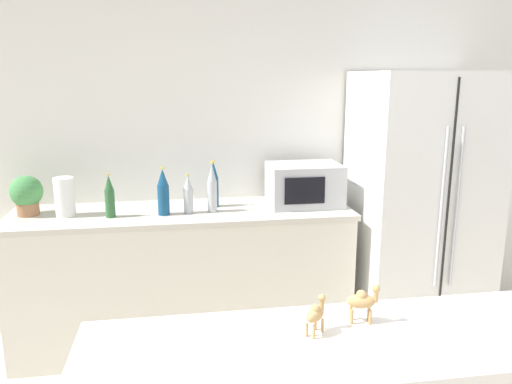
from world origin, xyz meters
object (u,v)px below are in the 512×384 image
Objects in this scene: microwave at (304,185)px; camel_figurine_second at (316,313)px; back_bottle_3 at (110,197)px; paper_towel_roll at (65,197)px; potted_plant at (27,194)px; back_bottle_0 at (214,185)px; camel_figurine at (363,300)px; refrigerator at (418,207)px; back_bottle_4 at (163,192)px; back_bottle_2 at (188,195)px; back_bottle_1 at (212,188)px.

camel_figurine_second is (-0.45, -1.86, 0.01)m from microwave.
paper_towel_roll is at bearing 165.95° from back_bottle_3.
potted_plant is 1.17m from back_bottle_0.
paper_towel_roll reaches higher than camel_figurine.
refrigerator is at bearing 0.09° from back_bottle_3.
potted_plant is at bearing 171.75° from back_bottle_4.
microwave is 1.84m from camel_figurine.
paper_towel_roll is 0.61m from back_bottle_4.
back_bottle_4 reaches higher than camel_figurine.
camel_figurine_second is at bearing -58.94° from paper_towel_roll.
potted_plant is 1.00m from back_bottle_2.
back_bottle_2 is at bearing -173.25° from microwave.
paper_towel_roll is 2.11× the size of camel_figurine_second.
back_bottle_2 is 2.20× the size of camel_figurine_second.
camel_figurine_second is (-0.17, -0.05, -0.01)m from camel_figurine.
back_bottle_2 is (1.00, -0.11, -0.02)m from potted_plant.
paper_towel_roll is at bearing 178.35° from refrigerator.
back_bottle_0 is (0.93, 0.09, 0.03)m from paper_towel_roll.
refrigerator is 2.05m from back_bottle_3.
back_bottle_0 is 1.15× the size of back_bottle_3.
back_bottle_0 is (-0.61, 0.05, 0.01)m from microwave.
back_bottle_0 is at bearing 25.14° from back_bottle_4.
back_bottle_3 is 1.93m from camel_figurine_second.
back_bottle_0 reaches higher than microwave.
back_bottle_4 is (-0.16, -0.01, 0.02)m from back_bottle_2.
refrigerator is 6.65× the size of back_bottle_3.
back_bottle_4 is at bearing -175.28° from back_bottle_2.
microwave is at bearing 1.46° from paper_towel_roll.
refrigerator is 0.81m from microwave.
microwave is at bearing -4.58° from back_bottle_0.
refrigerator is 7.44× the size of paper_towel_roll.
microwave is at bearing 7.64° from back_bottle_1.
back_bottle_1 is 0.16m from back_bottle_2.
back_bottle_4 is 2.35× the size of camel_figurine.
microwave is at bearing -0.55° from potted_plant.
camel_figurine is at bearing -50.66° from potted_plant.
refrigerator is 5.62× the size of back_bottle_1.
refrigerator reaches higher than paper_towel_roll.
microwave is 0.63m from back_bottle_1.
back_bottle_0 is 1.89m from camel_figurine.
camel_figurine_second is at bearing -164.11° from camel_figurine.
paper_towel_roll is at bearing -13.36° from potted_plant.
back_bottle_0 is 0.23m from back_bottle_2.
refrigerator is at bearing -6.36° from back_bottle_0.
camel_figurine_second is at bearing -74.38° from back_bottle_4.
refrigerator is at bearing -0.89° from back_bottle_1.
paper_towel_roll is 0.76× the size of back_bottle_1.
back_bottle_1 is at bearing -98.54° from back_bottle_0.
refrigerator is 1.73m from back_bottle_4.
back_bottle_3 is at bearing -14.05° from paper_towel_roll.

